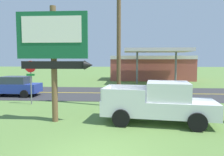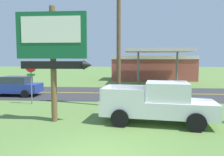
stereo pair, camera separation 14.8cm
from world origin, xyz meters
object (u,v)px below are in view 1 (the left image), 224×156
car_blue_near_lane (14,86)px  gas_station (151,67)px  stop_sign (31,74)px  utility_pole (119,28)px  pickup_white_parked_on_lawn (159,103)px  motel_sign (54,45)px

car_blue_near_lane → gas_station: bearing=50.4°
gas_station → stop_sign: bearing=-118.3°
stop_sign → utility_pole: (5.91, -0.36, 2.94)m
stop_sign → pickup_white_parked_on_lawn: 8.88m
gas_station → car_blue_near_lane: size_ratio=2.86×
gas_station → utility_pole: bearing=-102.5°
stop_sign → utility_pole: 6.61m
motel_sign → pickup_white_parked_on_lawn: size_ratio=1.02×
motel_sign → stop_sign: motel_sign is taller
utility_pole → gas_station: utility_pole is taller
gas_station → car_blue_near_lane: bearing=-129.6°
motel_sign → gas_station: bearing=72.6°
motel_sign → utility_pole: bearing=51.5°
motel_sign → car_blue_near_lane: 9.69m
utility_pole → pickup_white_parked_on_lawn: utility_pole is taller
pickup_white_parked_on_lawn → car_blue_near_lane: pickup_white_parked_on_lawn is taller
car_blue_near_lane → stop_sign: bearing=-47.9°
utility_pole → car_blue_near_lane: size_ratio=2.23×
gas_station → pickup_white_parked_on_lawn: bearing=-95.6°
gas_station → pickup_white_parked_on_lawn: 22.84m
utility_pole → pickup_white_parked_on_lawn: (2.04, -3.44, -4.01)m
motel_sign → pickup_white_parked_on_lawn: bearing=2.6°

